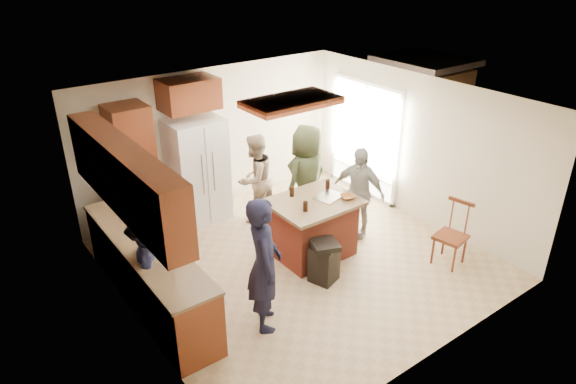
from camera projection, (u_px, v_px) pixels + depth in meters
room_shell at (414, 124)px, 10.98m from camera, size 8.00×5.20×5.00m
person_front_left at (264, 264)px, 6.18m from camera, size 0.72×0.79×1.78m
person_behind_left at (255, 179)px, 8.67m from camera, size 0.86×0.66×1.56m
person_behind_right at (307, 178)px, 8.40m from camera, size 0.98×0.75×1.80m
person_side_right at (358, 192)px, 8.23m from camera, size 0.75×1.00×1.53m
person_counter at (153, 268)px, 6.35m from camera, size 0.73×1.07×1.52m
left_cabinetry at (141, 242)px, 6.51m from camera, size 0.64×3.00×2.30m
back_wall_units at (148, 153)px, 8.11m from camera, size 1.80×0.60×2.45m
refrigerator at (197, 170)px, 8.68m from camera, size 0.90×0.76×1.80m
kitchen_island at (313, 227)px, 7.80m from camera, size 1.28×1.03×0.93m
island_items at (329, 196)px, 7.67m from camera, size 0.92×0.73×0.15m
trash_bin at (324, 261)px, 7.25m from camera, size 0.46×0.46×0.63m
spindle_chair at (451, 236)px, 7.60m from camera, size 0.49×0.49×0.99m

